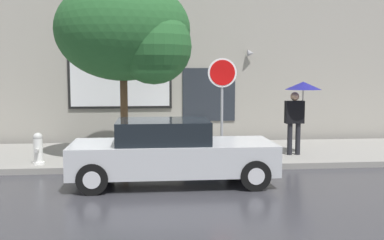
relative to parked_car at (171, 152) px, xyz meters
The scene contains 8 objects.
ground_plane 0.72m from the parked_car, 126.97° to the left, with size 60.00×60.00×0.00m, color #333338.
sidewalk 3.21m from the parked_car, 92.03° to the left, with size 20.00×4.00×0.15m, color gray.
building_facade 6.30m from the parked_car, 91.22° to the left, with size 20.00×0.67×7.00m.
parked_car is the anchor object (origin of this frame).
fire_hydrant 3.65m from the parked_car, 152.68° to the left, with size 0.30×0.44×0.80m.
pedestrian_with_umbrella 4.53m from the parked_car, 32.36° to the left, with size 1.00×1.00×2.04m.
street_tree 3.77m from the parked_car, 112.31° to the left, with size 3.58×3.05×4.76m.
stop_sign 2.69m from the parked_car, 51.85° to the left, with size 0.76×0.10×2.67m.
Camera 1 is at (-0.38, -9.94, 2.43)m, focal length 42.18 mm.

